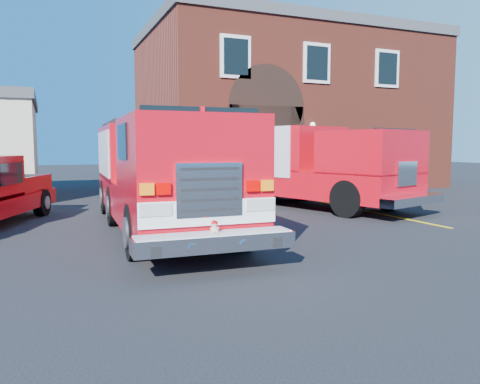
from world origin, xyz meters
name	(u,v)px	position (x,y,z in m)	size (l,w,h in m)	color
ground	(220,244)	(0.00, 0.00, 0.00)	(100.00, 100.00, 0.00)	black
parking_stripe_near	(412,220)	(6.50, 1.00, 0.00)	(0.12, 3.00, 0.01)	yellow
parking_stripe_mid	(352,208)	(6.50, 4.00, 0.00)	(0.12, 3.00, 0.01)	yellow
parking_stripe_far	(309,199)	(6.50, 7.00, 0.00)	(0.12, 3.00, 0.01)	yellow
fire_station	(284,110)	(8.99, 13.98, 4.25)	(15.20, 10.20, 8.45)	maroon
fire_engine	(160,172)	(-0.80, 2.42, 1.53)	(3.01, 9.70, 2.96)	black
secondary_truck	(301,163)	(5.25, 5.51, 1.59)	(5.37, 9.43, 2.93)	black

